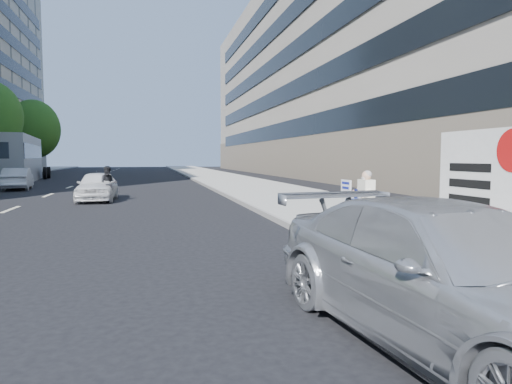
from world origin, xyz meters
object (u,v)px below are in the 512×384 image
object	(u,v)px
bus	(15,159)
motorcycle	(109,186)
white_sedan_near	(97,186)
white_sedan_mid	(18,179)
seated_protester	(361,195)
protest_banner	(487,175)
parked_sedan	(449,274)

from	to	relation	value
bus	motorcycle	bearing A→B (deg)	-72.76
white_sedan_near	white_sedan_mid	xyz separation A→B (m)	(-4.96, 7.82, -0.01)
seated_protester	bus	size ratio (longest dim) A/B	0.11
protest_banner	bus	distance (m)	32.68
seated_protester	protest_banner	bearing A→B (deg)	-48.26
white_sedan_mid	motorcycle	xyz separation A→B (m)	(5.44, -8.36, 0.04)
white_sedan_near	motorcycle	bearing A→B (deg)	-46.43
seated_protester	motorcycle	world-z (taller)	seated_protester
protest_banner	white_sedan_near	distance (m)	14.57
parked_sedan	bus	bearing A→B (deg)	103.85
seated_protester	protest_banner	distance (m)	2.77
parked_sedan	white_sedan_mid	distance (m)	25.64
parked_sedan	white_sedan_mid	xyz separation A→B (m)	(-9.73, 23.72, -0.08)
white_sedan_mid	parked_sedan	bearing A→B (deg)	104.76
seated_protester	bus	xyz separation A→B (m)	(-14.35, 26.38, 0.76)
seated_protester	motorcycle	bearing A→B (deg)	125.73
seated_protester	white_sedan_near	size ratio (longest dim) A/B	0.37
parked_sedan	bus	size ratio (longest dim) A/B	0.38
seated_protester	white_sedan_near	world-z (taller)	seated_protester
seated_protester	white_sedan_mid	distance (m)	21.10
protest_banner	white_sedan_mid	distance (m)	23.81
parked_sedan	white_sedan_mid	world-z (taller)	parked_sedan
seated_protester	parked_sedan	size ratio (longest dim) A/B	0.28
motorcycle	bus	size ratio (longest dim) A/B	0.17
parked_sedan	protest_banner	bearing A→B (deg)	40.43
protest_banner	parked_sedan	bearing A→B (deg)	-133.06
seated_protester	motorcycle	size ratio (longest dim) A/B	0.64
seated_protester	white_sedan_near	xyz separation A→B (m)	(-6.98, 9.57, -0.27)
seated_protester	motorcycle	distance (m)	11.13
motorcycle	bus	world-z (taller)	bus
motorcycle	bus	distance (m)	19.07
white_sedan_mid	bus	distance (m)	9.37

